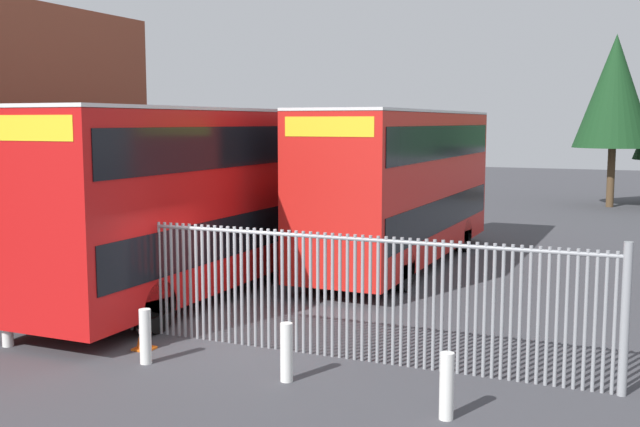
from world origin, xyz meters
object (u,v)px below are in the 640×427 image
object	(u,v)px
double_decker_bus_near_gate	(199,193)
bollard_far_right	(447,386)
bollard_near_left	(7,321)
bollard_near_right	(286,352)
bollard_center_front	(145,336)
double_decker_bus_behind_fence_left	(403,181)
traffic_cone_mid_forecourt	(144,334)

from	to	relation	value
double_decker_bus_near_gate	bollard_far_right	xyz separation A→B (m)	(7.43, -5.34, -1.95)
bollard_near_left	bollard_near_right	size ratio (longest dim) A/B	1.00
bollard_center_front	double_decker_bus_near_gate	bearing A→B (deg)	112.89
bollard_near_right	bollard_far_right	xyz separation A→B (m)	(2.72, -0.50, 0.00)
double_decker_bus_behind_fence_left	bollard_near_right	xyz separation A→B (m)	(1.40, -10.34, -1.95)
bollard_center_front	bollard_near_right	size ratio (longest dim) A/B	1.00
double_decker_bus_near_gate	double_decker_bus_behind_fence_left	xyz separation A→B (m)	(3.32, 5.50, 0.00)
bollard_far_right	bollard_center_front	bearing A→B (deg)	176.39
bollard_far_right	bollard_near_left	bearing A→B (deg)	179.01
double_decker_bus_near_gate	bollard_near_left	size ratio (longest dim) A/B	11.38
double_decker_bus_behind_fence_left	bollard_center_front	xyz separation A→B (m)	(-1.20, -10.50, -1.95)
double_decker_bus_near_gate	bollard_center_front	world-z (taller)	double_decker_bus_near_gate
bollard_near_left	double_decker_bus_near_gate	bearing A→B (deg)	80.92
bollard_near_left	bollard_far_right	bearing A→B (deg)	-0.99
bollard_center_front	bollard_near_right	xyz separation A→B (m)	(2.60, 0.16, 0.00)
bollard_near_right	traffic_cone_mid_forecourt	xyz separation A→B (m)	(-3.12, 0.48, -0.19)
double_decker_bus_near_gate	bollard_near_right	size ratio (longest dim) A/B	11.38
bollard_near_left	bollard_near_right	world-z (taller)	same
bollard_near_left	traffic_cone_mid_forecourt	xyz separation A→B (m)	(2.43, 0.84, -0.19)
double_decker_bus_behind_fence_left	bollard_near_left	size ratio (longest dim) A/B	11.38
traffic_cone_mid_forecourt	bollard_near_left	bearing A→B (deg)	-161.01
bollard_near_left	traffic_cone_mid_forecourt	bearing A→B (deg)	18.99
bollard_far_right	traffic_cone_mid_forecourt	world-z (taller)	bollard_far_right
double_decker_bus_behind_fence_left	bollard_far_right	world-z (taller)	double_decker_bus_behind_fence_left
double_decker_bus_behind_fence_left	bollard_center_front	distance (m)	10.75
double_decker_bus_behind_fence_left	bollard_center_front	size ratio (longest dim) A/B	11.38
bollard_near_left	bollard_near_right	bearing A→B (deg)	3.69
double_decker_bus_near_gate	bollard_far_right	size ratio (longest dim) A/B	11.38
bollard_center_front	bollard_near_right	bearing A→B (deg)	3.61
bollard_near_left	bollard_near_right	xyz separation A→B (m)	(5.54, 0.36, 0.00)
bollard_near_right	bollard_center_front	bearing A→B (deg)	-176.39
bollard_center_front	traffic_cone_mid_forecourt	bearing A→B (deg)	128.90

